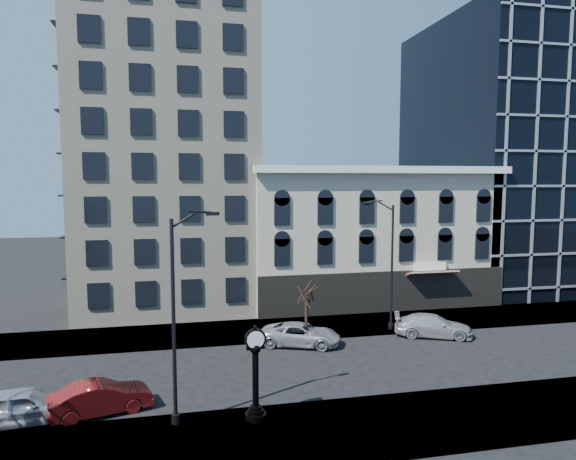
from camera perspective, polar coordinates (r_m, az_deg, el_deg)
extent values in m
plane|color=black|center=(31.84, -2.08, -15.26)|extent=(160.00, 160.00, 0.00)
cube|color=gray|center=(39.32, -4.16, -11.09)|extent=(160.00, 6.00, 0.12)
cube|color=gray|center=(24.65, 1.42, -21.62)|extent=(160.00, 6.00, 0.12)
cube|color=beige|center=(48.93, -13.39, 14.45)|extent=(15.00, 15.00, 38.00)
cube|color=beige|center=(48.75, 8.56, -0.76)|extent=(22.00, 10.00, 12.00)
cube|color=white|center=(43.64, 11.10, 6.62)|extent=(22.60, 0.80, 0.60)
cube|color=black|center=(44.79, 10.78, -6.81)|extent=(22.00, 0.30, 3.60)
cube|color=maroon|center=(45.69, 15.72, -4.63)|extent=(4.50, 1.18, 0.55)
cube|color=black|center=(62.61, 24.52, 7.52)|extent=(20.00, 20.00, 28.00)
cylinder|color=black|center=(25.73, -3.61, -19.91)|extent=(1.02, 1.02, 0.28)
cylinder|color=black|center=(25.63, -3.61, -19.44)|extent=(0.74, 0.74, 0.19)
cylinder|color=black|center=(25.56, -3.61, -19.10)|extent=(0.56, 0.56, 0.15)
cylinder|color=black|center=(25.00, -3.63, -16.15)|extent=(0.30, 0.30, 2.70)
sphere|color=black|center=(24.50, -3.65, -13.01)|extent=(0.52, 0.52, 0.52)
cube|color=black|center=(24.47, -3.65, -12.81)|extent=(0.86, 0.30, 0.23)
cylinder|color=black|center=(24.36, -3.66, -11.98)|extent=(1.00, 0.41, 0.97)
cylinder|color=white|center=(24.21, -3.60, -12.09)|extent=(0.82, 0.12, 0.82)
cylinder|color=white|center=(24.51, -3.72, -11.87)|extent=(0.82, 0.12, 0.82)
sphere|color=black|center=(24.20, -3.67, -10.71)|extent=(0.19, 0.19, 0.19)
cylinder|color=black|center=(24.19, -12.59, -10.04)|extent=(0.18, 0.18, 9.49)
cylinder|color=black|center=(25.77, -12.36, -19.79)|extent=(0.40, 0.40, 0.44)
cube|color=black|center=(23.92, -7.94, 1.82)|extent=(0.65, 0.38, 0.15)
cylinder|color=black|center=(39.18, 11.47, -4.12)|extent=(0.17, 0.17, 9.37)
cylinder|color=black|center=(40.17, 11.35, -10.41)|extent=(0.39, 0.39, 0.44)
cube|color=black|center=(38.59, 8.54, 3.03)|extent=(0.65, 0.43, 0.15)
cylinder|color=black|center=(38.39, 2.05, -9.36)|extent=(0.23, 0.23, 2.63)
imported|color=#A5A8AD|center=(28.09, -27.31, -16.98)|extent=(5.11, 2.49, 1.68)
imported|color=maroon|center=(27.72, -20.10, -17.10)|extent=(5.10, 3.01, 1.59)
imported|color=#A5A8AD|center=(35.94, 1.42, -11.52)|extent=(6.02, 4.31, 1.52)
imported|color=#A5A8AD|center=(39.27, 15.83, -10.19)|extent=(5.95, 4.15, 1.60)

